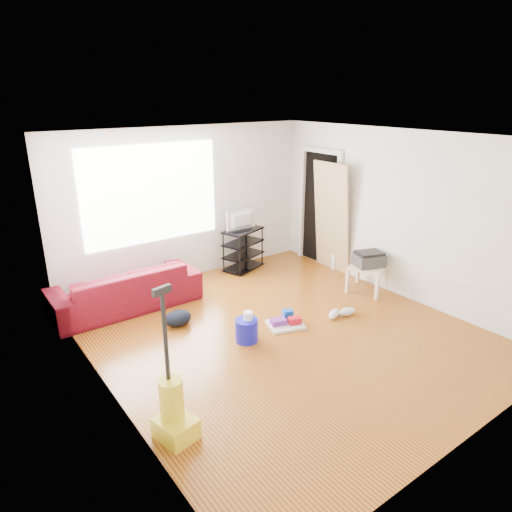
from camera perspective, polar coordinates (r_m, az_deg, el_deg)
room at (r=5.73m, az=3.15°, el=2.22°), size 4.51×5.01×2.51m
sofa at (r=7.02m, az=-15.78°, el=-6.16°), size 2.11×0.83×0.62m
tv_stand at (r=8.06m, az=-1.62°, el=0.90°), size 0.83×0.63×0.73m
tv at (r=7.90m, az=-1.65°, el=4.50°), size 0.58×0.08×0.33m
side_table at (r=7.37m, az=13.83°, el=-1.67°), size 0.68×0.68×0.43m
printer at (r=7.31m, az=13.95°, el=-0.36°), size 0.52×0.46×0.23m
bucket at (r=5.91m, az=-1.17°, el=-10.49°), size 0.31×0.31×0.29m
toilet_paper at (r=5.82m, az=-0.98°, el=-8.75°), size 0.12×0.12×0.11m
cleaning_tray at (r=6.25m, az=3.76°, el=-8.22°), size 0.56×0.50×0.17m
backpack at (r=6.36m, az=-9.68°, el=-8.48°), size 0.39×0.32×0.21m
sneakers at (r=6.57m, az=10.53°, el=-7.00°), size 0.49×0.25×0.11m
vacuum at (r=4.40m, az=-10.26°, el=-18.50°), size 0.37×0.41×1.47m
door_panel at (r=8.26m, az=9.05°, el=-1.63°), size 0.24×0.76×1.90m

